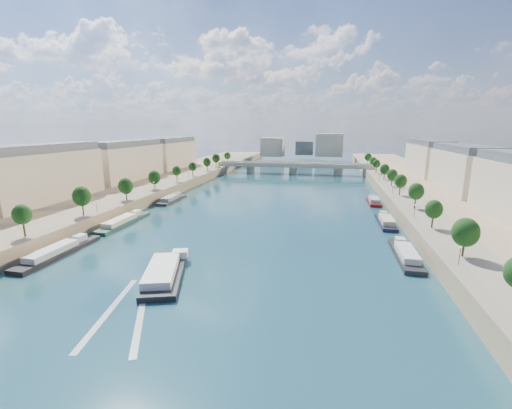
% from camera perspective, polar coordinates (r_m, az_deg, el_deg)
% --- Properties ---
extents(ground, '(700.00, 700.00, 0.00)m').
position_cam_1_polar(ground, '(136.75, 1.21, -1.44)').
color(ground, '#0C2E39').
rests_on(ground, ground).
extents(quay_left, '(44.00, 520.00, 5.00)m').
position_cam_1_polar(quay_left, '(164.99, -24.18, 0.79)').
color(quay_left, '#9E8460').
rests_on(quay_left, ground).
extents(quay_right, '(44.00, 520.00, 5.00)m').
position_cam_1_polar(quay_right, '(142.20, 31.08, -1.73)').
color(quay_right, '#9E8460').
rests_on(quay_right, ground).
extents(pave_left, '(14.00, 520.00, 0.10)m').
position_cam_1_polar(pave_left, '(156.22, -19.80, 1.49)').
color(pave_left, gray).
rests_on(pave_left, quay_left).
extents(pave_right, '(14.00, 520.00, 0.10)m').
position_cam_1_polar(pave_right, '(137.34, 25.30, -0.47)').
color(pave_right, gray).
rests_on(pave_right, quay_right).
extents(trees_left, '(4.80, 268.80, 8.26)m').
position_cam_1_polar(trees_left, '(155.97, -18.94, 3.57)').
color(trees_left, '#382B1E').
rests_on(trees_left, ground).
extents(trees_right, '(4.80, 268.80, 8.26)m').
position_cam_1_polar(trees_right, '(145.46, 23.86, 2.54)').
color(trees_right, '#382B1E').
rests_on(trees_right, ground).
extents(lamps_left, '(0.36, 200.36, 4.28)m').
position_cam_1_polar(lamps_left, '(145.05, -20.40, 1.72)').
color(lamps_left, black).
rests_on(lamps_left, ground).
extents(lamps_right, '(0.36, 200.36, 4.28)m').
position_cam_1_polar(lamps_right, '(140.59, 23.17, 1.16)').
color(lamps_right, black).
rests_on(lamps_right, ground).
extents(buildings_left, '(16.00, 226.00, 23.20)m').
position_cam_1_polar(buildings_left, '(180.25, -25.74, 6.08)').
color(buildings_left, beige).
rests_on(buildings_left, ground).
extents(buildings_right, '(16.00, 226.00, 23.20)m').
position_cam_1_polar(buildings_right, '(155.64, 34.78, 4.17)').
color(buildings_right, beige).
rests_on(buildings_right, ground).
extents(skyline, '(79.00, 42.00, 22.00)m').
position_cam_1_polar(skyline, '(350.95, 8.48, 9.59)').
color(skyline, beige).
rests_on(skyline, ground).
extents(bridge, '(112.00, 12.00, 8.15)m').
position_cam_1_polar(bridge, '(252.52, 6.26, 6.25)').
color(bridge, '#C1B79E').
rests_on(bridge, ground).
extents(tour_barge, '(15.39, 27.58, 3.70)m').
position_cam_1_polar(tour_barge, '(83.50, -14.85, -10.72)').
color(tour_barge, black).
rests_on(tour_barge, ground).
extents(wake, '(15.48, 25.76, 0.04)m').
position_cam_1_polar(wake, '(71.07, -21.00, -16.42)').
color(wake, silver).
rests_on(wake, ground).
extents(moored_barges_left, '(5.00, 154.04, 3.60)m').
position_cam_1_polar(moored_barges_left, '(108.15, -29.44, -6.60)').
color(moored_barges_left, '#192038').
rests_on(moored_barges_left, ground).
extents(moored_barges_right, '(5.00, 159.46, 3.60)m').
position_cam_1_polar(moored_barges_right, '(102.07, 23.29, -7.06)').
color(moored_barges_right, black).
rests_on(moored_barges_right, ground).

